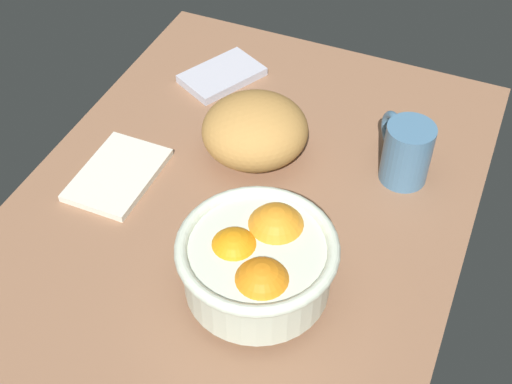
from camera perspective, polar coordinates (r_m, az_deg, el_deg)
name	(u,v)px	position (r cm, az deg, el deg)	size (l,w,h in cm)	color
ground_plane	(248,199)	(101.75, -0.67, -0.62)	(80.18, 63.00, 3.00)	#8B6146
fruit_bowl	(258,261)	(84.49, 0.17, -5.75)	(19.87, 19.87, 10.92)	silver
bread_loaf	(255,130)	(103.14, -0.08, 5.11)	(15.95, 15.20, 9.85)	#B78341
napkin_folded	(222,75)	(120.99, -2.82, 9.60)	(13.45, 8.47, 1.44)	#B5B7C6
napkin_spare	(118,175)	(104.52, -11.33, 1.42)	(15.26, 10.50, 1.08)	silver
mug	(406,151)	(102.25, 12.23, 3.32)	(10.06, 9.12, 9.58)	teal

